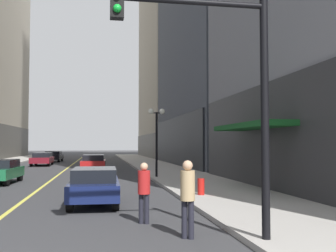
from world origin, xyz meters
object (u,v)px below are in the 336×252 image
(car_navy, at_px, (95,185))
(pedestrian_in_tan_trench, at_px, (188,193))
(car_red, at_px, (94,162))
(car_black, at_px, (53,156))
(street_lamp_right_mid, at_px, (157,127))
(car_maroon, at_px, (42,159))
(pedestrian_in_red_jacket, at_px, (144,188))
(traffic_light_near_right, at_px, (218,71))
(fire_hydrant_right, at_px, (201,189))
(car_green, at_px, (0,171))

(car_navy, relative_size, pedestrian_in_tan_trench, 2.40)
(car_navy, bearing_deg, car_red, 90.93)
(car_navy, xyz_separation_m, pedestrian_in_tan_trench, (2.19, -5.57, 0.34))
(car_red, xyz_separation_m, car_black, (-5.18, 17.74, -0.00))
(street_lamp_right_mid, bearing_deg, car_maroon, 118.33)
(car_red, relative_size, pedestrian_in_red_jacket, 2.67)
(street_lamp_right_mid, bearing_deg, traffic_light_near_right, -93.66)
(pedestrian_in_tan_trench, bearing_deg, car_navy, 111.43)
(car_red, relative_size, car_black, 1.04)
(traffic_light_near_right, xyz_separation_m, fire_hydrant_right, (1.55, 7.38, -3.34))
(car_black, bearing_deg, street_lamp_right_mid, -70.69)
(car_green, relative_size, fire_hydrant_right, 5.10)
(car_maroon, relative_size, pedestrian_in_red_jacket, 2.82)
(car_maroon, bearing_deg, car_black, 89.48)
(car_navy, height_order, pedestrian_in_red_jacket, pedestrian_in_red_jacket)
(car_red, bearing_deg, car_green, -117.01)
(car_black, bearing_deg, car_navy, -81.37)
(pedestrian_in_red_jacket, distance_m, traffic_light_near_right, 4.15)
(car_green, distance_m, traffic_light_near_right, 17.32)
(car_navy, height_order, pedestrian_in_tan_trench, pedestrian_in_tan_trench)
(car_green, height_order, pedestrian_in_red_jacket, pedestrian_in_red_jacket)
(car_green, xyz_separation_m, pedestrian_in_tan_trench, (7.46, -14.17, 0.34))
(car_green, relative_size, car_black, 0.95)
(pedestrian_in_tan_trench, bearing_deg, car_green, 117.77)
(car_green, relative_size, car_maroon, 0.87)
(fire_hydrant_right, bearing_deg, car_maroon, 110.43)
(car_green, distance_m, pedestrian_in_red_jacket, 13.98)
(car_red, bearing_deg, traffic_light_near_right, -83.24)
(car_black, xyz_separation_m, traffic_light_near_right, (8.13, -42.61, 3.02))
(car_green, xyz_separation_m, traffic_light_near_right, (7.92, -15.11, 3.03))
(pedestrian_in_red_jacket, xyz_separation_m, fire_hydrant_right, (2.81, 4.56, -0.57))
(car_navy, relative_size, fire_hydrant_right, 5.40)
(car_navy, bearing_deg, car_black, 98.63)
(car_green, distance_m, car_red, 10.96)
(pedestrian_in_red_jacket, bearing_deg, car_navy, 110.53)
(street_lamp_right_mid, bearing_deg, car_navy, -110.46)
(car_green, bearing_deg, fire_hydrant_right, -39.20)
(car_maroon, distance_m, street_lamp_right_mid, 19.67)
(car_black, height_order, pedestrian_in_tan_trench, pedestrian_in_tan_trench)
(pedestrian_in_red_jacket, relative_size, pedestrian_in_tan_trench, 0.93)
(car_navy, xyz_separation_m, car_green, (-5.27, 8.60, -0.00))
(car_red, height_order, fire_hydrant_right, car_red)
(car_red, xyz_separation_m, fire_hydrant_right, (4.50, -17.49, -0.32))
(car_navy, distance_m, car_black, 36.52)
(car_black, relative_size, street_lamp_right_mid, 0.97)
(street_lamp_right_mid, xyz_separation_m, fire_hydrant_right, (0.50, -9.04, -2.86))
(car_green, bearing_deg, car_black, 90.43)
(pedestrian_in_red_jacket, distance_m, pedestrian_in_tan_trench, 2.05)
(car_red, relative_size, car_maroon, 0.95)
(fire_hydrant_right, bearing_deg, pedestrian_in_tan_trench, -107.32)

